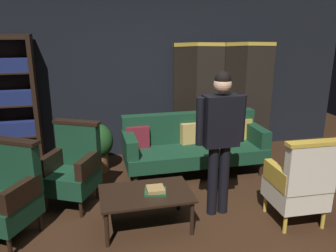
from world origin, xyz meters
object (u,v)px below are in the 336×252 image
Objects in this scene: armchair_wing_right at (8,194)px; standing_figure at (220,131)px; velvet_couch at (193,143)px; potted_plant at (98,144)px; coffee_table at (146,196)px; folding_screen at (222,97)px; bookshelf at (6,102)px; armchair_gilt_accent at (300,183)px; book_green_cloth at (155,192)px; armchair_wing_left at (73,167)px; book_tan_leather at (155,189)px.

armchair_wing_right is 2.37m from standing_figure.
velvet_couch is 2.81× the size of potted_plant.
coffee_table is 1.33× the size of potted_plant.
velvet_couch is at bearing -135.63° from folding_screen.
bookshelf is (-3.43, 0.02, 0.08)m from folding_screen.
standing_figure is (-0.80, 0.42, 0.54)m from armchair_gilt_accent.
folding_screen is 3.44m from bookshelf.
book_green_cloth is at bearing -127.35° from folding_screen.
velvet_couch is at bearing -13.29° from potted_plant.
book_green_cloth is (1.84, -2.12, -0.63)m from bookshelf.
folding_screen reaches higher than armchair_wing_left.
coffee_table is (-0.97, -1.34, -0.08)m from velvet_couch.
armchair_wing_right is (-3.11, 0.49, 0.00)m from armchair_gilt_accent.
folding_screen is at bearing 28.10° from armchair_wing_left.
folding_screen reaches higher than coffee_table.
potted_plant is (-2.14, -0.39, -0.55)m from folding_screen.
armchair_wing_left is at bearing -54.63° from bookshelf.
potted_plant is at bearing 107.62° from book_tan_leather.
velvet_couch is at bearing -15.32° from bookshelf.
bookshelf is at bearing 162.52° from potted_plant.
armchair_gilt_accent is at bearing -10.32° from book_green_cloth.
folding_screen is at bearing 89.49° from armchair_gilt_accent.
standing_figure is 2.14m from potted_plant.
coffee_table is at bearing 161.85° from book_tan_leather.
standing_figure is (-0.82, -1.96, 0.04)m from folding_screen.
book_green_cloth is at bearing 169.68° from armchair_gilt_accent.
armchair_wing_left is at bearing 156.71° from armchair_gilt_accent.
standing_figure is at bearing 152.32° from armchair_gilt_accent.
velvet_couch is 2.04× the size of armchair_wing_right.
velvet_couch is 2.67m from armchair_wing_right.
folding_screen is at bearing 10.22° from potted_plant.
bookshelf is 2.87m from velvet_couch.
folding_screen is at bearing 52.65° from book_tan_leather.
armchair_wing_left is 1.17m from book_green_cloth.
potted_plant is at bearing 56.86° from armchair_wing_right.
standing_figure is 7.23× the size of book_green_cloth.
potted_plant is at bearing 129.98° from standing_figure.
potted_plant is (0.99, 1.51, -0.06)m from armchair_wing_right.
armchair_wing_left is 5.57× the size of book_tan_leather.
folding_screen reaches higher than velvet_couch.
bookshelf is 2.87m from book_green_cloth.
bookshelf is 1.97× the size of armchair_wing_left.
coffee_table is 5.35× the size of book_tan_leather.
bookshelf reaches higher than coffee_table.
velvet_couch reaches higher than potted_plant.
bookshelf is 1.97× the size of armchair_wing_right.
folding_screen is 1.83× the size of armchair_wing_left.
book_tan_leather is at bearing -49.06° from bookshelf.
bookshelf is 2.87m from book_tan_leather.
armchair_wing_right reaches higher than book_tan_leather.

